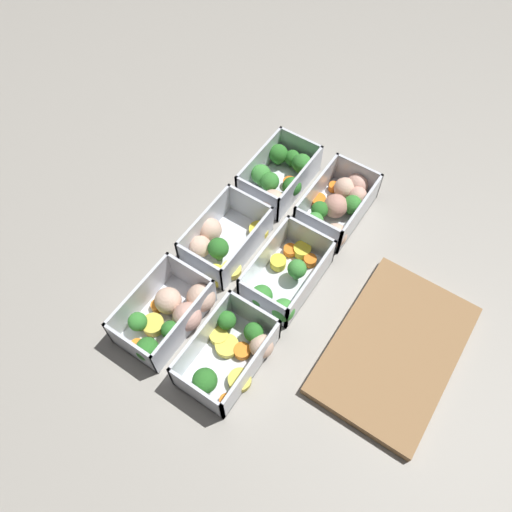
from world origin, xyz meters
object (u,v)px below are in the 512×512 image
(container_near_center, at_px, (220,242))
(container_far_right, at_px, (231,353))
(container_far_left, at_px, (340,205))
(container_near_left, at_px, (280,177))
(container_far_center, at_px, (285,278))
(container_near_right, at_px, (171,314))

(container_near_center, height_order, container_far_right, same)
(container_far_left, bearing_deg, container_near_left, -86.88)
(container_near_center, relative_size, container_far_center, 1.04)
(container_far_right, bearing_deg, container_far_left, 179.90)
(container_near_right, height_order, container_far_left, same)
(container_far_right, bearing_deg, container_near_left, -159.62)
(container_far_left, relative_size, container_far_center, 1.05)
(container_near_center, xyz_separation_m, container_far_left, (-0.19, 0.14, 0.00))
(container_far_right, bearing_deg, container_near_center, -139.43)
(container_near_right, xyz_separation_m, container_far_left, (-0.35, 0.12, -0.00))
(container_far_right, bearing_deg, container_far_center, -179.81)
(container_near_center, relative_size, container_far_right, 1.11)
(container_far_center, xyz_separation_m, container_far_right, (0.16, 0.00, -0.00))
(container_near_right, distance_m, container_far_right, 0.12)
(container_near_left, xyz_separation_m, container_far_left, (-0.01, 0.13, -0.00))
(container_far_left, bearing_deg, container_far_center, -0.34)
(container_near_right, distance_m, container_far_left, 0.37)
(container_far_left, bearing_deg, container_near_center, -35.51)
(container_near_left, bearing_deg, container_far_center, 34.65)
(container_near_center, height_order, container_far_center, same)
(container_near_center, bearing_deg, container_near_left, 177.38)
(container_far_left, xyz_separation_m, container_far_right, (0.35, -0.00, -0.00))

